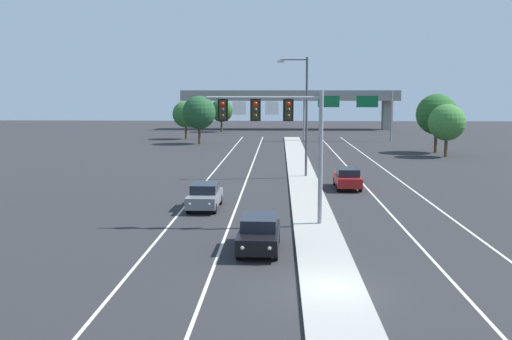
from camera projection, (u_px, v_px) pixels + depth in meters
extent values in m
plane|color=#28282B|center=(333.00, 291.00, 21.44)|extent=(260.00, 260.00, 0.00)
cube|color=#9E9B93|center=(309.00, 200.00, 39.26)|extent=(2.40, 110.00, 0.15)
cube|color=silver|center=(245.00, 184.00, 46.39)|extent=(0.14, 100.00, 0.01)
cube|color=silver|center=(364.00, 185.00, 46.02)|extent=(0.14, 100.00, 0.01)
cube|color=silver|center=(204.00, 184.00, 46.52)|extent=(0.14, 100.00, 0.01)
cube|color=silver|center=(406.00, 185.00, 45.89)|extent=(0.14, 100.00, 0.01)
cylinder|color=gray|center=(321.00, 158.00, 31.42)|extent=(0.24, 0.24, 7.20)
cylinder|color=gray|center=(264.00, 98.00, 31.12)|extent=(6.14, 0.16, 0.16)
cube|color=black|center=(288.00, 110.00, 31.19)|extent=(0.56, 0.06, 1.20)
cube|color=#38330F|center=(288.00, 110.00, 31.15)|extent=(0.32, 0.32, 1.00)
sphere|color=red|center=(288.00, 104.00, 30.94)|extent=(0.22, 0.22, 0.22)
sphere|color=#282828|center=(288.00, 110.00, 30.98)|extent=(0.22, 0.22, 0.22)
sphere|color=#282828|center=(288.00, 116.00, 31.02)|extent=(0.22, 0.22, 0.22)
cube|color=black|center=(255.00, 110.00, 31.26)|extent=(0.56, 0.06, 1.20)
cube|color=#38330F|center=(255.00, 110.00, 31.22)|extent=(0.32, 0.32, 1.00)
sphere|color=red|center=(255.00, 104.00, 31.01)|extent=(0.22, 0.22, 0.22)
sphere|color=#282828|center=(255.00, 110.00, 31.05)|extent=(0.22, 0.22, 0.22)
sphere|color=#282828|center=(255.00, 116.00, 31.09)|extent=(0.22, 0.22, 0.22)
cube|color=black|center=(223.00, 110.00, 31.33)|extent=(0.56, 0.06, 1.20)
cube|color=#38330F|center=(223.00, 110.00, 31.29)|extent=(0.32, 0.32, 1.00)
sphere|color=red|center=(222.00, 104.00, 31.08)|extent=(0.22, 0.22, 0.22)
sphere|color=#282828|center=(222.00, 110.00, 31.12)|extent=(0.22, 0.22, 0.22)
sphere|color=#282828|center=(223.00, 116.00, 31.16)|extent=(0.22, 0.22, 0.22)
cube|color=white|center=(272.00, 108.00, 31.15)|extent=(0.70, 0.04, 0.70)
cube|color=white|center=(239.00, 108.00, 31.22)|extent=(0.70, 0.04, 0.70)
cylinder|color=#4C4C51|center=(307.00, 117.00, 49.34)|extent=(0.20, 0.20, 10.00)
cylinder|color=#4C4C51|center=(294.00, 60.00, 48.75)|extent=(2.20, 0.12, 0.12)
cube|color=#B7B7B2|center=(281.00, 61.00, 48.82)|extent=(0.56, 0.28, 0.20)
cube|color=black|center=(259.00, 236.00, 26.81)|extent=(1.91, 4.44, 0.70)
cube|color=black|center=(259.00, 222.00, 26.95)|extent=(1.64, 2.41, 0.56)
sphere|color=#EAE5C6|center=(270.00, 248.00, 24.61)|extent=(0.18, 0.18, 0.18)
sphere|color=#EAE5C6|center=(242.00, 248.00, 24.69)|extent=(0.18, 0.18, 0.18)
cylinder|color=black|center=(275.00, 253.00, 25.32)|extent=(0.24, 0.65, 0.64)
cylinder|color=black|center=(239.00, 252.00, 25.43)|extent=(0.24, 0.65, 0.64)
cylinder|color=black|center=(277.00, 236.00, 28.29)|extent=(0.24, 0.65, 0.64)
cylinder|color=black|center=(244.00, 236.00, 28.39)|extent=(0.24, 0.65, 0.64)
cube|color=slate|center=(205.00, 198.00, 36.52)|extent=(1.86, 4.42, 0.70)
cube|color=black|center=(205.00, 188.00, 36.66)|extent=(1.62, 2.40, 0.56)
sphere|color=#EAE5C6|center=(209.00, 204.00, 34.33)|extent=(0.18, 0.18, 0.18)
sphere|color=#EAE5C6|center=(190.00, 204.00, 34.39)|extent=(0.18, 0.18, 0.18)
cylinder|color=black|center=(215.00, 209.00, 35.04)|extent=(0.23, 0.64, 0.64)
cylinder|color=black|center=(188.00, 208.00, 35.12)|extent=(0.23, 0.64, 0.64)
cylinder|color=black|center=(220.00, 199.00, 38.01)|extent=(0.23, 0.64, 0.64)
cylinder|color=black|center=(196.00, 199.00, 38.09)|extent=(0.23, 0.64, 0.64)
cube|color=maroon|center=(347.00, 180.00, 44.26)|extent=(1.85, 4.42, 0.70)
cube|color=black|center=(348.00, 172.00, 43.95)|extent=(1.61, 2.39, 0.56)
sphere|color=#EAE5C6|center=(337.00, 175.00, 46.44)|extent=(0.18, 0.18, 0.18)
sphere|color=#EAE5C6|center=(352.00, 175.00, 46.38)|extent=(0.18, 0.18, 0.18)
cylinder|color=black|center=(335.00, 181.00, 45.83)|extent=(0.23, 0.64, 0.64)
cylinder|color=black|center=(355.00, 181.00, 45.75)|extent=(0.23, 0.64, 0.64)
cylinder|color=black|center=(338.00, 187.00, 42.86)|extent=(0.23, 0.64, 0.64)
cylinder|color=black|center=(360.00, 188.00, 42.78)|extent=(0.23, 0.64, 0.64)
cylinder|color=gray|center=(304.00, 116.00, 87.67)|extent=(0.28, 0.28, 7.50)
cylinder|color=gray|center=(391.00, 116.00, 87.15)|extent=(0.28, 0.28, 7.50)
cube|color=gray|center=(348.00, 93.00, 86.97)|extent=(13.00, 0.36, 0.70)
cube|color=#0F6033|center=(329.00, 102.00, 87.04)|extent=(3.20, 0.08, 1.70)
cube|color=#0F6033|center=(367.00, 102.00, 86.82)|extent=(3.20, 0.08, 1.70)
cube|color=gray|center=(290.00, 98.00, 115.35)|extent=(42.40, 6.40, 1.10)
cube|color=gray|center=(290.00, 93.00, 112.25)|extent=(42.40, 0.36, 0.90)
cube|color=gray|center=(193.00, 115.00, 116.56)|extent=(1.80, 2.40, 5.65)
cube|color=gray|center=(387.00, 115.00, 115.04)|extent=(1.80, 2.40, 5.65)
cylinder|color=#4C3823|center=(186.00, 132.00, 91.39)|extent=(0.36, 0.36, 2.25)
sphere|color=#2D6B2D|center=(186.00, 114.00, 91.03)|extent=(4.11, 4.11, 4.11)
cylinder|color=#4C3823|center=(199.00, 135.00, 82.68)|extent=(0.36, 0.36, 2.57)
sphere|color=#1E4C28|center=(199.00, 112.00, 82.26)|extent=(4.70, 4.70, 4.70)
cylinder|color=#4C3823|center=(446.00, 147.00, 65.98)|extent=(0.36, 0.36, 2.26)
sphere|color=#387533|center=(447.00, 122.00, 65.61)|extent=(4.13, 4.13, 4.13)
cylinder|color=#4C3823|center=(222.00, 126.00, 107.79)|extent=(0.36, 0.36, 2.27)
sphere|color=#235623|center=(221.00, 111.00, 107.42)|extent=(4.16, 4.16, 4.16)
cylinder|color=#4C3823|center=(436.00, 142.00, 70.62)|extent=(0.36, 0.36, 2.68)
sphere|color=#235623|center=(437.00, 114.00, 70.18)|extent=(4.90, 4.90, 4.90)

